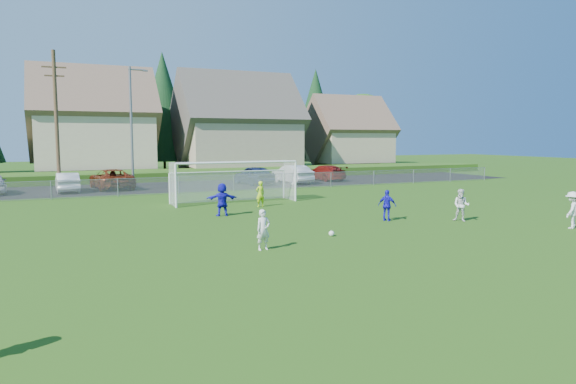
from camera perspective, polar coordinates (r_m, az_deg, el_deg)
name	(u,v)px	position (r m, az deg, el deg)	size (l,w,h in m)	color
ground	(391,260)	(16.78, 11.37, -7.41)	(160.00, 160.00, 0.00)	#193D0C
asphalt_lot	(189,186)	(42.03, -10.97, 0.67)	(60.00, 60.00, 0.00)	black
grass_embankment	(170,175)	(49.30, -12.99, 1.87)	(70.00, 6.00, 0.80)	#1E420F
soccer_ball	(331,233)	(20.36, 4.86, -4.61)	(0.22, 0.22, 0.22)	white
player_white_a	(263,230)	(17.77, -2.76, -4.21)	(0.52, 0.34, 1.42)	silver
player_white_b	(461,205)	(25.09, 18.70, -1.40)	(0.73, 0.57, 1.51)	silver
player_white_c	(572,210)	(25.04, 29.02, -1.77)	(1.03, 0.59, 1.59)	silver
player_blue_a	(387,205)	(24.35, 10.96, -1.47)	(0.85, 0.35, 1.45)	#1814C1
player_blue_b	(222,199)	(25.64, -7.32, -0.83)	(1.52, 0.48, 1.64)	#1814C1
goalkeeper	(260,194)	(28.84, -3.10, -0.21)	(0.53, 0.35, 1.45)	#B6E01A
car_b	(67,182)	(39.96, -23.32, 1.00)	(1.46, 4.18, 1.38)	silver
car_c	(112,179)	(41.07, -19.02, 1.38)	(2.50, 5.43, 1.51)	#66210B
car_e	(254,175)	(42.38, -3.80, 1.87)	(1.85, 4.59, 1.57)	#16214D
car_f	(292,174)	(43.67, 0.46, 2.00)	(1.64, 4.69, 1.55)	silver
car_g	(325,173)	(46.72, 4.08, 2.15)	(1.94, 4.78, 1.39)	maroon
soccer_goal	(233,175)	(30.89, -6.14, 1.86)	(7.42, 1.90, 2.50)	white
chainlink_fence	(207,184)	(36.66, -9.01, 0.91)	(52.06, 0.06, 1.20)	gray
streetlight	(132,124)	(39.59, -16.93, 7.20)	(1.38, 0.18, 9.00)	slate
utility_pole	(56,120)	(40.26, -24.34, 7.34)	(1.60, 0.26, 10.00)	#473321
houses_row	(173,105)	(56.99, -12.67, 9.40)	(53.90, 11.45, 13.27)	tan
tree_row	(154,112)	(62.95, -14.66, 8.64)	(65.98, 12.36, 13.80)	#382616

